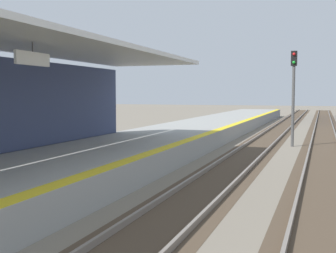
# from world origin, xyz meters

# --- Properties ---
(station_platform) EXTENTS (5.00, 80.00, 0.91)m
(station_platform) POSITION_xyz_m (-2.50, 16.00, 0.45)
(station_platform) COLOR #999993
(station_platform) RESTS_ON ground
(track_pair_nearest_platform) EXTENTS (2.34, 120.00, 0.16)m
(track_pair_nearest_platform) POSITION_xyz_m (1.90, 20.00, 0.05)
(track_pair_nearest_platform) COLOR #4C3D2D
(track_pair_nearest_platform) RESTS_ON ground
(track_pair_middle) EXTENTS (2.34, 120.00, 0.16)m
(track_pair_middle) POSITION_xyz_m (5.30, 20.00, 0.05)
(track_pair_middle) COLOR #4C3D2D
(track_pair_middle) RESTS_ON ground
(rail_signal_post) EXTENTS (0.32, 0.34, 5.20)m
(rail_signal_post) POSITION_xyz_m (3.64, 23.58, 3.19)
(rail_signal_post) COLOR #4C4C4C
(rail_signal_post) RESTS_ON ground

